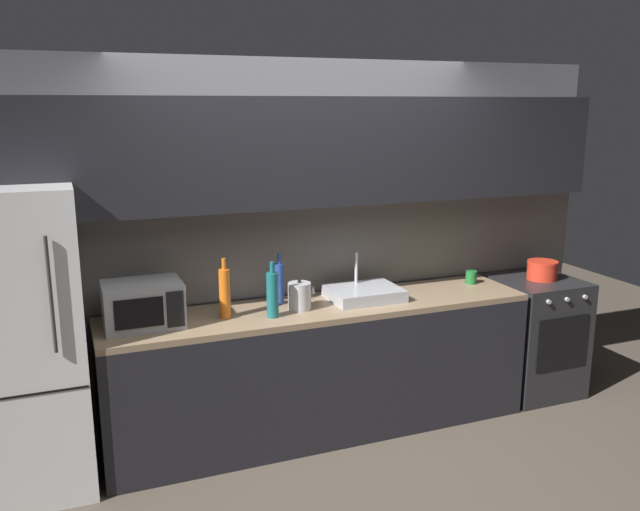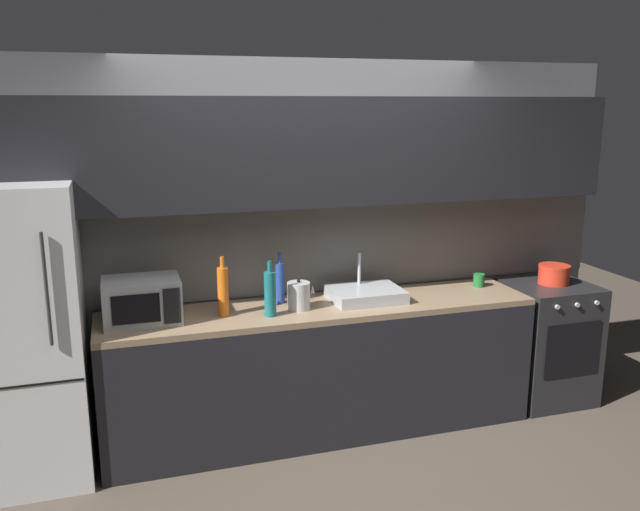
# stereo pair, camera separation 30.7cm
# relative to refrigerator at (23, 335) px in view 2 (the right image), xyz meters

# --- Properties ---
(ground_plane) EXTENTS (10.00, 10.00, 0.00)m
(ground_plane) POSITION_rel_refrigerator_xyz_m (1.82, -0.90, -0.89)
(ground_plane) COLOR #4C4238
(back_wall) EXTENTS (4.63, 0.44, 2.50)m
(back_wall) POSITION_rel_refrigerator_xyz_m (1.82, 0.30, 0.66)
(back_wall) COLOR slate
(back_wall) RESTS_ON ground
(counter_run) EXTENTS (2.89, 0.60, 0.90)m
(counter_run) POSITION_rel_refrigerator_xyz_m (1.82, 0.00, -0.44)
(counter_run) COLOR black
(counter_run) RESTS_ON ground
(refrigerator) EXTENTS (0.68, 0.69, 1.78)m
(refrigerator) POSITION_rel_refrigerator_xyz_m (0.00, 0.00, 0.00)
(refrigerator) COLOR white
(refrigerator) RESTS_ON ground
(oven_range) EXTENTS (0.60, 0.62, 0.90)m
(oven_range) POSITION_rel_refrigerator_xyz_m (3.61, -0.00, -0.44)
(oven_range) COLOR #232326
(oven_range) RESTS_ON ground
(microwave) EXTENTS (0.46, 0.35, 0.27)m
(microwave) POSITION_rel_refrigerator_xyz_m (0.68, 0.02, 0.14)
(microwave) COLOR #A8AAAF
(microwave) RESTS_ON counter_run
(sink_basin) EXTENTS (0.48, 0.38, 0.30)m
(sink_basin) POSITION_rel_refrigerator_xyz_m (2.15, 0.03, 0.05)
(sink_basin) COLOR #ADAFB5
(sink_basin) RESTS_ON counter_run
(kettle) EXTENTS (0.18, 0.15, 0.20)m
(kettle) POSITION_rel_refrigerator_xyz_m (1.66, -0.02, 0.10)
(kettle) COLOR #B7BABF
(kettle) RESTS_ON counter_run
(wine_bottle_orange) EXTENTS (0.07, 0.07, 0.38)m
(wine_bottle_orange) POSITION_rel_refrigerator_xyz_m (1.17, -0.01, 0.17)
(wine_bottle_orange) COLOR orange
(wine_bottle_orange) RESTS_ON counter_run
(wine_bottle_teal) EXTENTS (0.08, 0.08, 0.35)m
(wine_bottle_teal) POSITION_rel_refrigerator_xyz_m (1.45, -0.11, 0.16)
(wine_bottle_teal) COLOR #19666B
(wine_bottle_teal) RESTS_ON counter_run
(wine_bottle_blue) EXTENTS (0.06, 0.06, 0.34)m
(wine_bottle_blue) POSITION_rel_refrigerator_xyz_m (1.58, 0.14, 0.15)
(wine_bottle_blue) COLOR #234299
(wine_bottle_blue) RESTS_ON counter_run
(mug_green) EXTENTS (0.08, 0.08, 0.09)m
(mug_green) POSITION_rel_refrigerator_xyz_m (3.06, 0.10, 0.06)
(mug_green) COLOR #1E6B2D
(mug_green) RESTS_ON counter_run
(cooking_pot) EXTENTS (0.23, 0.23, 0.14)m
(cooking_pot) POSITION_rel_refrigerator_xyz_m (3.63, 0.00, 0.08)
(cooking_pot) COLOR red
(cooking_pot) RESTS_ON oven_range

